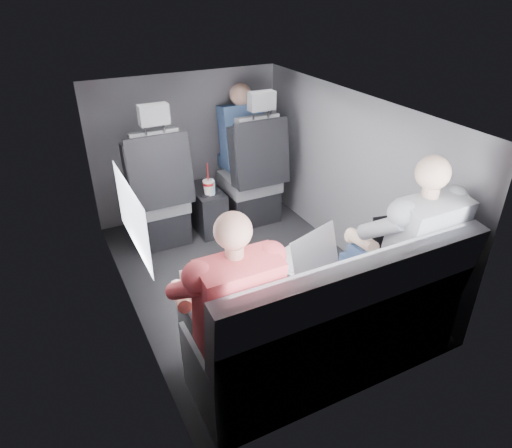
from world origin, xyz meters
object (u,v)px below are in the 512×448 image
front_seat_left (158,201)px  soda_cup (208,187)px  center_console (207,209)px  laptop_white (206,287)px  front_seat_right (252,182)px  laptop_silver (305,256)px  passenger_rear_left (227,307)px  passenger_front_right (241,137)px  water_bottle (212,187)px  rear_bench (330,330)px  laptop_black (386,236)px  passenger_rear_right (404,248)px

front_seat_left → soda_cup: bearing=-10.1°
center_console → laptop_white: size_ratio=1.43×
soda_cup → laptop_white: 1.66m
front_seat_right → laptop_silver: bearing=-105.7°
passenger_rear_left → passenger_front_right: passenger_front_right is taller
center_console → soda_cup: soda_cup is taller
center_console → passenger_rear_left: bearing=-107.8°
soda_cup → laptop_white: bearing=-111.9°
water_bottle → laptop_white: 1.66m
rear_bench → soda_cup: 1.83m
front_seat_right → passenger_front_right: 0.44m
water_bottle → laptop_white: bearing=-113.1°
rear_bench → laptop_silver: rear_bench is taller
laptop_silver → passenger_front_right: passenger_front_right is taller
water_bottle → passenger_rear_left: size_ratio=0.12×
front_seat_right → laptop_black: front_seat_right is taller
rear_bench → passenger_rear_left: bearing=170.9°
front_seat_right → rear_bench: (-0.45, -1.90, -0.09)m
rear_bench → laptop_white: size_ratio=4.78×
front_seat_right → laptop_white: front_seat_right is taller
front_seat_right → laptop_silver: 1.67m
laptop_silver → passenger_rear_left: passenger_rear_left is taller
water_bottle → passenger_front_right: size_ratio=0.18×
center_console → laptop_white: laptop_white is taller
front_seat_left → passenger_rear_right: passenger_rear_right is taller
front_seat_left → laptop_black: (1.05, -1.63, 0.23)m
rear_bench → laptop_white: rear_bench is taller
front_seat_right → rear_bench: front_seat_right is taller
front_seat_right → water_bottle: (-0.43, -0.09, 0.07)m
center_console → laptop_silver: (0.00, -1.64, 0.44)m
front_seat_right → center_console: front_seat_right is taller
water_bottle → laptop_silver: laptop_silver is taller
center_console → laptop_black: (0.60, -1.67, 0.43)m
soda_cup → passenger_rear_left: size_ratio=0.24×
front_seat_left → passenger_front_right: (0.92, 0.26, 0.35)m
laptop_black → passenger_rear_right: passenger_rear_right is taller
passenger_rear_left → passenger_front_right: bearing=62.8°
front_seat_right → water_bottle: bearing=-168.6°
passenger_front_right → passenger_rear_left: bearing=-117.2°
rear_bench → passenger_rear_right: (0.58, 0.09, 0.34)m
laptop_white → passenger_rear_right: passenger_rear_right is taller
water_bottle → laptop_black: laptop_black is taller
soda_cup → laptop_black: laptop_black is taller
front_seat_right → front_seat_left: bearing=180.0°
passenger_rear_left → water_bottle: bearing=70.5°
center_console → water_bottle: 0.30m
front_seat_right → center_console: (-0.45, 0.04, -0.20)m
laptop_black → rear_bench: bearing=-155.2°
front_seat_right → laptop_white: 1.95m
soda_cup → passenger_rear_right: 1.84m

